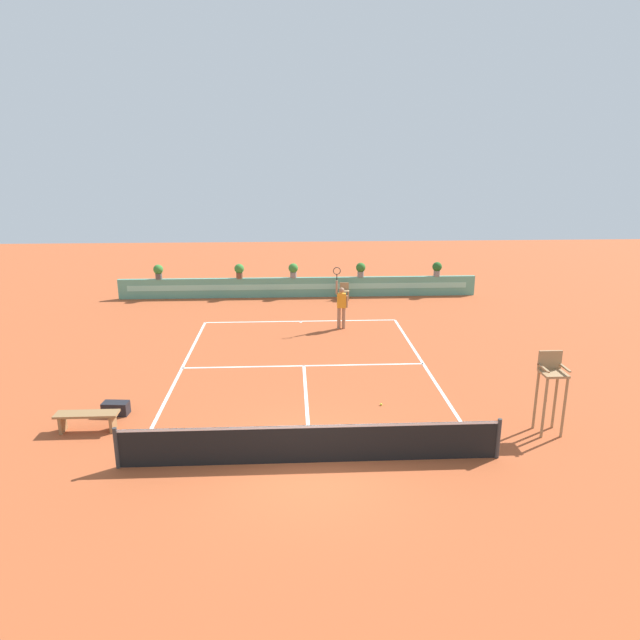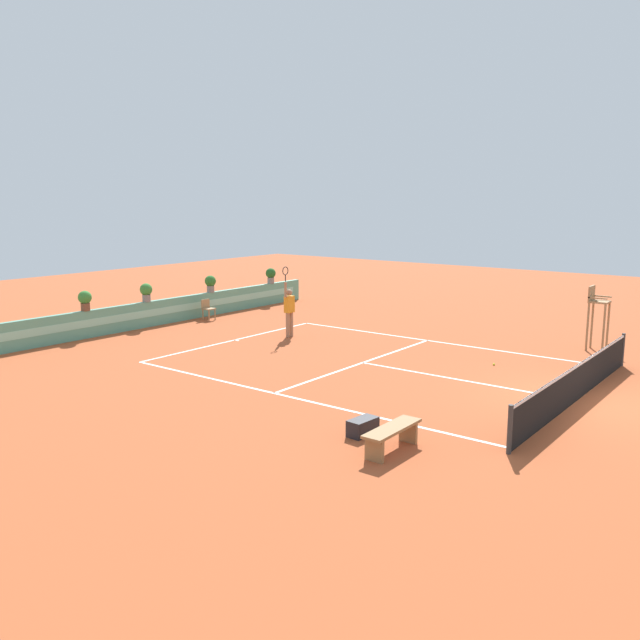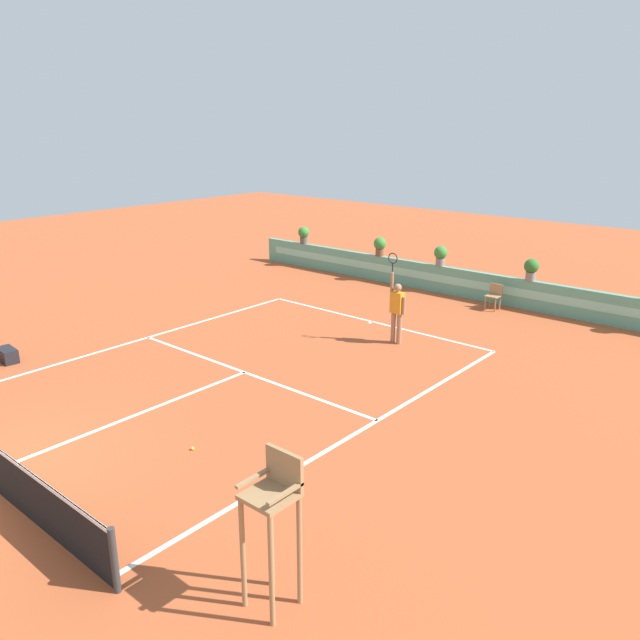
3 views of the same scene
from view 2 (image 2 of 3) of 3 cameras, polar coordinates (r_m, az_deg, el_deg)
name	(u,v)px [view 2 (image 2 of 3)]	position (r m, az deg, el deg)	size (l,w,h in m)	color
ground_plane	(374,365)	(20.17, 4.65, -3.85)	(60.00, 60.00, 0.00)	#A84C28
court_lines	(354,361)	(20.56, 2.96, -3.55)	(8.32, 11.94, 0.01)	white
net	(578,381)	(17.65, 21.33, -4.89)	(8.92, 0.10, 1.00)	#333333
back_wall_barrier	(153,313)	(27.01, -14.18, 0.56)	(18.00, 0.21, 1.00)	#599E84
umpire_chair	(597,310)	(23.63, 22.73, 0.79)	(0.60, 0.60, 2.14)	#99754C
ball_kid_chair	(208,308)	(27.91, -9.64, 0.99)	(0.44, 0.44, 0.85)	#99754C
bench_courtside	(392,433)	(13.34, 6.22, -9.67)	(1.60, 0.44, 0.51)	olive
gear_bag	(363,427)	(14.25, 3.70, -9.16)	(0.70, 0.36, 0.36)	black
tennis_player	(289,308)	(24.02, -2.66, 1.01)	(0.62, 0.23, 2.58)	#9E7051
tennis_ball_near_baseline	(494,364)	(20.69, 14.74, -3.71)	(0.07, 0.07, 0.07)	#CCE033
potted_plant_centre	(146,291)	(26.71, -14.74, 2.41)	(0.48, 0.48, 0.72)	gray
potted_plant_left	(85,299)	(25.16, -19.57, 1.69)	(0.48, 0.48, 0.72)	brown
potted_plant_right	(210,283)	(28.90, -9.41, 3.19)	(0.48, 0.48, 0.72)	gray
potted_plant_far_right	(271,275)	(31.67, -4.26, 3.91)	(0.48, 0.48, 0.72)	gray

